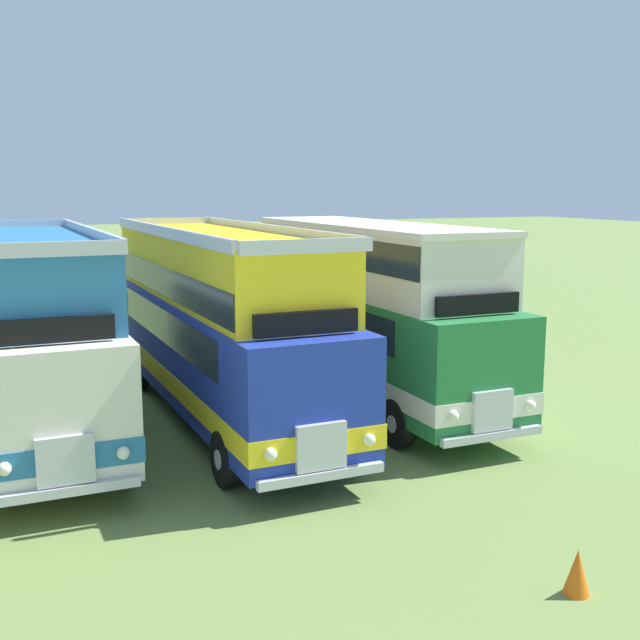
% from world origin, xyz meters
% --- Properties ---
extents(bus_sixth_in_row, '(2.74, 10.01, 4.52)m').
position_xyz_m(bus_sixth_in_row, '(5.92, 0.44, 2.36)').
color(bus_sixth_in_row, silver).
rests_on(bus_sixth_in_row, ground).
extents(bus_seventh_in_row, '(2.80, 11.19, 4.52)m').
position_xyz_m(bus_seventh_in_row, '(9.86, 0.06, 2.36)').
color(bus_seventh_in_row, '#1E339E').
rests_on(bus_seventh_in_row, ground).
extents(bus_eighth_in_row, '(2.70, 10.16, 4.49)m').
position_xyz_m(bus_eighth_in_row, '(13.81, 0.21, 2.47)').
color(bus_eighth_in_row, '#237538').
rests_on(bus_eighth_in_row, ground).
extents(cone_near_end, '(0.36, 0.36, 0.63)m').
position_xyz_m(cone_near_end, '(12.04, -9.47, 0.31)').
color(cone_near_end, orange).
rests_on(cone_near_end, ground).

